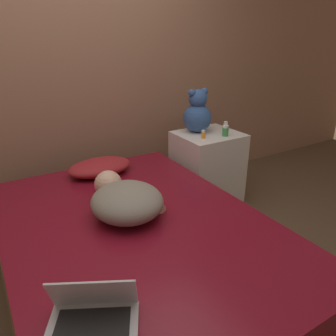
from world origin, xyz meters
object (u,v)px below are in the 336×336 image
at_px(bottle_green, 225,131).
at_px(bottle_clear, 226,126).
at_px(teddy_bear, 197,113).
at_px(bottle_orange, 203,134).
at_px(pillow, 100,167).
at_px(laptop, 93,312).
at_px(person_lying, 125,199).

bearing_deg(bottle_green, bottle_clear, 49.04).
distance_m(teddy_bear, bottle_orange, 0.25).
bearing_deg(pillow, teddy_bear, 0.85).
height_order(teddy_bear, bottle_clear, teddy_bear).
distance_m(laptop, bottle_green, 1.98).
height_order(pillow, bottle_orange, bottle_orange).
distance_m(person_lying, laptop, 0.83).
height_order(laptop, teddy_bear, teddy_bear).
bearing_deg(bottle_orange, teddy_bear, 69.77).
distance_m(teddy_bear, bottle_clear, 0.31).
bearing_deg(laptop, teddy_bear, 70.67).
distance_m(laptop, teddy_bear, 2.05).
relative_size(bottle_clear, bottle_orange, 1.09).
bearing_deg(person_lying, bottle_green, 20.76).
height_order(bottle_clear, bottle_green, bottle_green).
distance_m(pillow, bottle_clear, 1.23).
bearing_deg(person_lying, bottle_clear, 24.71).
distance_m(pillow, bottle_orange, 0.91).
height_order(teddy_bear, bottle_green, teddy_bear).
bearing_deg(teddy_bear, bottle_orange, -110.23).
bearing_deg(bottle_clear, teddy_bear, 162.86).
bearing_deg(teddy_bear, bottle_green, -61.16).
height_order(person_lying, bottle_green, bottle_green).
distance_m(laptop, bottle_orange, 1.85).
bearing_deg(person_lying, pillow, 82.98).
height_order(laptop, bottle_green, bottle_green).
relative_size(person_lying, bottle_orange, 8.90).
relative_size(pillow, bottle_clear, 6.49).
xyz_separation_m(person_lying, bottle_clear, (1.30, 0.60, 0.14)).
relative_size(teddy_bear, bottle_clear, 5.03).
height_order(pillow, teddy_bear, teddy_bear).
bearing_deg(bottle_clear, person_lying, -155.32).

